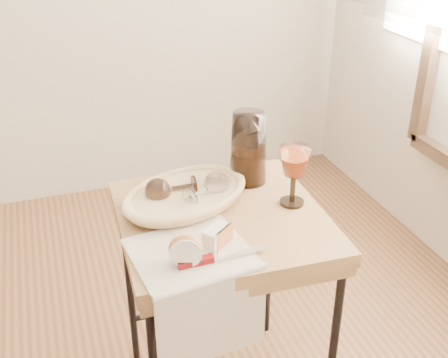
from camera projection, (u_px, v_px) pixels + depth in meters
name	position (u px, v px, depth m)	size (l,w,h in m)	color
side_table	(222.00, 313.00, 1.70)	(0.56, 0.56, 0.71)	brown
tea_towel	(191.00, 253.00, 1.37)	(0.28, 0.25, 0.01)	silver
bread_basket	(186.00, 197.00, 1.57)	(0.35, 0.24, 0.04)	tan
goblet_lying_a	(173.00, 188.00, 1.56)	(0.12, 0.07, 0.07)	#453126
goblet_lying_b	(205.00, 190.00, 1.56)	(0.12, 0.07, 0.07)	white
pitcher	(248.00, 148.00, 1.66)	(0.15, 0.23, 0.26)	black
wine_goblet	(294.00, 176.00, 1.54)	(0.09, 0.09, 0.18)	white
apple_half	(186.00, 249.00, 1.31)	(0.08, 0.04, 0.08)	red
apple_wedge	(216.00, 236.00, 1.38)	(0.07, 0.04, 0.05)	white
table_knife	(219.00, 256.00, 1.34)	(0.22, 0.02, 0.02)	silver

